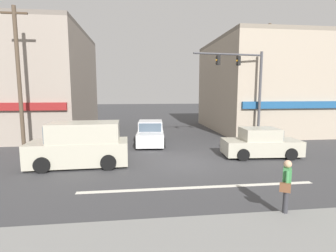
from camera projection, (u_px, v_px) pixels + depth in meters
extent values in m
plane|color=#3D3D3F|center=(183.00, 162.00, 13.26)|extent=(120.00, 120.00, 0.00)
cube|color=silver|center=(200.00, 187.00, 9.81)|extent=(9.00, 0.24, 0.01)
cube|color=gray|center=(21.00, 84.00, 21.92)|extent=(10.74, 11.60, 8.26)
cube|color=slate|center=(17.00, 31.00, 21.35)|extent=(10.74, 11.60, 0.30)
cube|color=tan|center=(283.00, 88.00, 24.41)|extent=(13.22, 11.23, 7.79)
cube|color=#1E5184|center=(325.00, 105.00, 18.96)|extent=(12.56, 0.24, 0.50)
cube|color=gray|center=(285.00, 43.00, 23.87)|extent=(13.22, 11.23, 0.30)
cylinder|color=brown|center=(19.00, 82.00, 14.84)|extent=(0.22, 0.22, 8.23)
cube|color=#473828|center=(14.00, 13.00, 14.34)|extent=(1.40, 0.12, 0.10)
cylinder|color=brown|center=(267.00, 82.00, 19.86)|extent=(0.22, 0.22, 8.53)
cube|color=#473828|center=(270.00, 29.00, 19.35)|extent=(1.40, 0.12, 0.10)
cylinder|color=#47474C|center=(260.00, 98.00, 17.88)|extent=(0.18, 0.18, 6.20)
cylinder|color=#47474C|center=(229.00, 54.00, 16.95)|extent=(4.78, 0.64, 0.12)
cube|color=black|center=(239.00, 61.00, 17.17)|extent=(0.22, 0.26, 0.60)
sphere|color=black|center=(237.00, 58.00, 17.12)|extent=(0.12, 0.12, 0.12)
sphere|color=orange|center=(237.00, 61.00, 17.14)|extent=(0.12, 0.12, 0.12)
sphere|color=black|center=(237.00, 64.00, 17.17)|extent=(0.12, 0.12, 0.12)
cube|color=black|center=(218.00, 60.00, 16.84)|extent=(0.22, 0.26, 0.60)
sphere|color=black|center=(216.00, 57.00, 16.79)|extent=(0.12, 0.12, 0.12)
sphere|color=orange|center=(216.00, 60.00, 16.82)|extent=(0.12, 0.12, 0.12)
sphere|color=black|center=(216.00, 63.00, 16.84)|extent=(0.12, 0.12, 0.12)
cube|color=silver|center=(151.00, 136.00, 17.72)|extent=(2.00, 4.22, 0.80)
cube|color=silver|center=(150.00, 126.00, 17.72)|extent=(1.70, 2.01, 0.64)
cube|color=#475666|center=(150.00, 128.00, 16.76)|extent=(1.44, 0.17, 0.54)
cylinder|color=black|center=(164.00, 143.00, 16.53)|extent=(0.23, 0.65, 0.64)
cylinder|color=black|center=(137.00, 143.00, 16.45)|extent=(0.23, 0.65, 0.64)
cylinder|color=black|center=(163.00, 136.00, 19.05)|extent=(0.23, 0.65, 0.64)
cylinder|color=black|center=(139.00, 136.00, 18.97)|extent=(0.23, 0.65, 0.64)
cube|color=#B7B29E|center=(261.00, 147.00, 14.36)|extent=(4.21, 1.97, 0.80)
cube|color=#B7B29E|center=(260.00, 134.00, 14.26)|extent=(2.00, 1.68, 0.64)
cube|color=#475666|center=(277.00, 134.00, 14.31)|extent=(0.16, 1.44, 0.54)
cylinder|color=black|center=(276.00, 147.00, 15.30)|extent=(0.65, 0.22, 0.64)
cylinder|color=black|center=(291.00, 154.00, 13.62)|extent=(0.65, 0.22, 0.64)
cylinder|color=black|center=(233.00, 148.00, 15.16)|extent=(0.65, 0.22, 0.64)
cylinder|color=black|center=(243.00, 155.00, 13.48)|extent=(0.65, 0.22, 0.64)
cube|color=#B7B29E|center=(79.00, 152.00, 12.55)|extent=(4.65, 1.98, 1.10)
cube|color=#B7B29E|center=(85.00, 132.00, 12.46)|extent=(3.25, 1.90, 0.90)
cube|color=#475666|center=(49.00, 133.00, 12.21)|extent=(0.11, 1.66, 0.76)
cylinder|color=black|center=(42.00, 165.00, 11.47)|extent=(0.73, 0.22, 0.72)
cylinder|color=black|center=(54.00, 155.00, 13.27)|extent=(0.73, 0.22, 0.72)
cylinder|color=black|center=(108.00, 162.00, 11.90)|extent=(0.73, 0.22, 0.72)
cylinder|color=black|center=(111.00, 153.00, 13.70)|extent=(0.73, 0.22, 0.72)
cylinder|color=#333338|center=(285.00, 201.00, 7.56)|extent=(0.14, 0.14, 0.86)
cylinder|color=#333338|center=(285.00, 204.00, 7.39)|extent=(0.14, 0.14, 0.86)
cube|color=#3F8C4C|center=(287.00, 178.00, 7.38)|extent=(0.37, 0.42, 0.58)
sphere|color=tan|center=(288.00, 164.00, 7.32)|extent=(0.22, 0.22, 0.22)
cylinder|color=#3F8C4C|center=(287.00, 176.00, 7.60)|extent=(0.09, 0.09, 0.56)
cylinder|color=#3F8C4C|center=(287.00, 181.00, 7.16)|extent=(0.09, 0.09, 0.56)
cube|color=brown|center=(285.00, 188.00, 7.13)|extent=(0.30, 0.25, 0.24)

